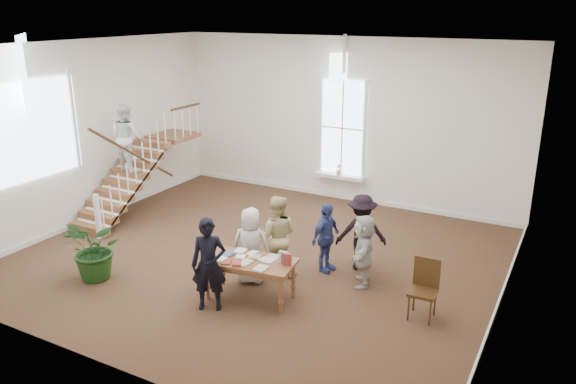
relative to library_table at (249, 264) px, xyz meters
The scene contains 12 objects.
ground 1.99m from the library_table, 115.06° to the left, with size 10.00×10.00×0.00m, color #43281A.
room_shell 6.14m from the library_table, 97.40° to the left, with size 10.49×10.00×10.00m.
staircase 5.76m from the library_table, 154.59° to the left, with size 1.10×4.10×2.92m.
library_table is the anchor object (origin of this frame).
police_officer 0.79m from the library_table, 124.08° to the right, with size 0.63×0.41×1.73m, color black.
elderly_woman 0.70m from the library_table, 118.93° to the left, with size 0.75×0.49×1.54m, color beige.
person_yellow 1.12m from the library_table, 91.82° to the left, with size 0.82×0.64×1.70m, color #C9BA7D.
woman_cluster_a 1.90m from the library_table, 66.42° to the left, with size 0.86×0.36×1.48m, color #354181.
woman_cluster_b 2.58m from the library_table, 58.16° to the left, with size 1.05×0.60×1.62m, color black.
woman_cluster_c 2.26m from the library_table, 42.84° to the left, with size 1.35×0.43×1.45m, color beige.
floor_plant 3.20m from the library_table, 165.73° to the right, with size 1.17×1.01×1.30m, color #173A12.
side_chair 3.18m from the library_table, 17.03° to the left, with size 0.48×0.48×1.08m.
Camera 1 is at (5.91, -9.64, 5.23)m, focal length 35.00 mm.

